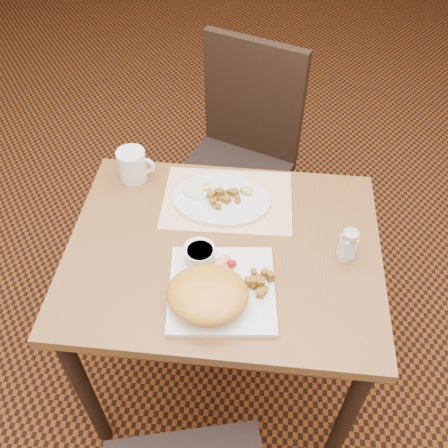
% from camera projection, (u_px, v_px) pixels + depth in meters
% --- Properties ---
extents(ground, '(8.00, 8.00, 0.00)m').
position_uv_depth(ground, '(224.00, 368.00, 1.98)').
color(ground, black).
rests_on(ground, ground).
extents(table, '(0.90, 0.70, 0.75)m').
position_uv_depth(table, '(223.00, 271.00, 1.51)').
color(table, brown).
rests_on(table, ground).
extents(chair_far, '(0.54, 0.55, 0.97)m').
position_uv_depth(chair_far, '(240.00, 150.00, 2.06)').
color(chair_far, black).
rests_on(chair_far, ground).
extents(placemat, '(0.41, 0.29, 0.00)m').
position_uv_depth(placemat, '(227.00, 200.00, 1.56)').
color(placemat, white).
rests_on(placemat, table).
extents(plate_square, '(0.31, 0.31, 0.02)m').
position_uv_depth(plate_square, '(222.00, 290.00, 1.32)').
color(plate_square, silver).
rests_on(plate_square, table).
extents(plate_oval, '(0.31, 0.24, 0.02)m').
position_uv_depth(plate_oval, '(221.00, 199.00, 1.55)').
color(plate_oval, silver).
rests_on(plate_oval, placemat).
extents(hollandaise_mound, '(0.21, 0.19, 0.08)m').
position_uv_depth(hollandaise_mound, '(207.00, 294.00, 1.26)').
color(hollandaise_mound, orange).
rests_on(hollandaise_mound, plate_square).
extents(ramekin, '(0.09, 0.09, 0.05)m').
position_uv_depth(ramekin, '(199.00, 254.00, 1.36)').
color(ramekin, silver).
rests_on(ramekin, plate_square).
extents(garnish_sq, '(0.07, 0.07, 0.03)m').
position_uv_depth(garnish_sq, '(224.00, 263.00, 1.36)').
color(garnish_sq, '#387223').
rests_on(garnish_sq, plate_square).
extents(fried_egg, '(0.10, 0.10, 0.02)m').
position_uv_depth(fried_egg, '(200.00, 188.00, 1.57)').
color(fried_egg, white).
rests_on(fried_egg, plate_oval).
extents(garnish_ov, '(0.05, 0.04, 0.02)m').
position_uv_depth(garnish_ov, '(247.00, 190.00, 1.55)').
color(garnish_ov, '#387223').
rests_on(garnish_ov, plate_oval).
extents(salt_shaker, '(0.05, 0.05, 0.10)m').
position_uv_depth(salt_shaker, '(348.00, 244.00, 1.37)').
color(salt_shaker, white).
rests_on(salt_shaker, table).
extents(coffee_mug, '(0.12, 0.09, 0.10)m').
position_uv_depth(coffee_mug, '(133.00, 165.00, 1.60)').
color(coffee_mug, silver).
rests_on(coffee_mug, table).
extents(home_fries_sq, '(0.11, 0.10, 0.03)m').
position_uv_depth(home_fries_sq, '(256.00, 284.00, 1.31)').
color(home_fries_sq, '#926017').
rests_on(home_fries_sq, plate_square).
extents(home_fries_ov, '(0.10, 0.09, 0.03)m').
position_uv_depth(home_fries_ov, '(223.00, 196.00, 1.53)').
color(home_fries_ov, '#926017').
rests_on(home_fries_ov, plate_oval).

